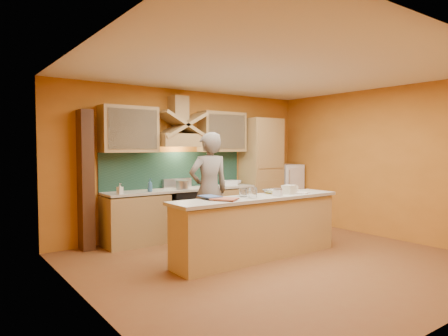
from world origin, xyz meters
TOP-DOWN VIEW (x-y plane):
  - floor at (0.00, 0.00)m, footprint 5.50×5.00m
  - ceiling at (0.00, 0.00)m, footprint 5.50×5.00m
  - wall_back at (0.00, 2.50)m, footprint 5.50×0.02m
  - wall_left at (-2.75, 0.00)m, footprint 0.02×5.00m
  - wall_right at (2.75, 0.00)m, footprint 0.02×5.00m
  - base_cabinet_left at (-1.25, 2.20)m, footprint 1.10×0.60m
  - base_cabinet_right at (0.65, 2.20)m, footprint 1.10×0.60m
  - counter_top at (-0.30, 2.20)m, footprint 3.00×0.62m
  - stove at (-0.30, 2.20)m, footprint 0.60×0.58m
  - backsplash at (-0.30, 2.48)m, footprint 3.00×0.03m
  - range_hood at (-0.30, 2.25)m, footprint 0.92×0.50m
  - hood_chimney at (-0.30, 2.35)m, footprint 0.30×0.30m
  - upper_cabinet_left at (-1.30, 2.33)m, footprint 1.00×0.35m
  - upper_cabinet_right at (0.70, 2.33)m, footprint 1.00×0.35m
  - pantry_column at (1.65, 2.20)m, footprint 0.80×0.60m
  - fridge at (2.40, 2.20)m, footprint 0.58×0.60m
  - trim_column_left at (-2.05, 2.35)m, footprint 0.20×0.30m
  - island_body at (-0.10, 0.30)m, footprint 2.80×0.55m
  - island_top at (-0.10, 0.30)m, footprint 2.90×0.62m
  - person at (-0.38, 1.22)m, footprint 0.76×0.55m
  - pot_large at (-0.39, 2.07)m, footprint 0.28×0.28m
  - pot_small at (-0.25, 2.27)m, footprint 0.25×0.25m
  - soap_bottle_a at (-1.60, 2.01)m, footprint 0.10×0.10m
  - soap_bottle_b at (-1.05, 2.04)m, footprint 0.12×0.12m
  - bowl_back at (1.01, 2.29)m, footprint 0.26×0.26m
  - dish_rack at (0.81, 2.20)m, footprint 0.32×0.28m
  - book_lower at (-0.89, 0.16)m, footprint 0.40×0.44m
  - book_upper at (-0.98, 0.48)m, footprint 0.24×0.32m
  - jar_large at (-0.30, 0.19)m, footprint 0.13×0.13m
  - jar_small at (-0.30, 0.40)m, footprint 0.13×0.13m
  - kitchen_scale at (0.17, 0.15)m, footprint 0.16×0.16m
  - mixing_bowl at (0.32, 0.46)m, footprint 0.30×0.30m
  - cloth at (0.74, 0.19)m, footprint 0.31×0.27m
  - grocery_bag_a at (0.53, 0.26)m, footprint 0.25×0.22m
  - grocery_bag_b at (0.75, 0.41)m, footprint 0.18×0.14m

SIDE VIEW (x-z plane):
  - floor at x=0.00m, z-range -0.01..0.01m
  - base_cabinet_left at x=-1.25m, z-range 0.00..0.86m
  - base_cabinet_right at x=0.65m, z-range 0.00..0.86m
  - island_body at x=-0.10m, z-range 0.00..0.88m
  - stove at x=-0.30m, z-range 0.00..0.90m
  - fridge at x=2.40m, z-range 0.00..1.30m
  - counter_top at x=-0.30m, z-range 0.88..0.92m
  - island_top at x=-0.10m, z-range 0.90..0.95m
  - cloth at x=0.74m, z-range 0.94..0.96m
  - bowl_back at x=1.01m, z-range 0.92..1.00m
  - book_lower at x=-0.89m, z-range 0.94..0.98m
  - dish_rack at x=0.81m, z-range 0.92..1.02m
  - person at x=-0.38m, z-range 0.00..1.94m
  - pot_small at x=-0.25m, z-range 0.90..1.04m
  - mixing_bowl at x=0.32m, z-range 0.94..1.01m
  - book_upper at x=-0.98m, z-range 0.97..0.99m
  - pot_large at x=-0.39m, z-range 0.90..1.07m
  - grocery_bag_b at x=0.75m, z-range 0.95..1.05m
  - kitchen_scale at x=0.17m, z-range 0.95..1.05m
  - jar_small at x=-0.30m, z-range 0.95..1.07m
  - soap_bottle_a at x=-1.60m, z-range 0.92..1.10m
  - grocery_bag_a at x=0.53m, z-range 0.95..1.08m
  - jar_large at x=-0.30m, z-range 0.95..1.11m
  - soap_bottle_b at x=-1.05m, z-range 0.92..1.15m
  - pantry_column at x=1.65m, z-range 0.00..2.30m
  - trim_column_left at x=-2.05m, z-range 0.00..2.30m
  - backsplash at x=-0.30m, z-range 0.90..1.60m
  - wall_back at x=0.00m, z-range 0.00..2.80m
  - wall_left at x=-2.75m, z-range 0.00..2.80m
  - wall_right at x=2.75m, z-range 0.00..2.80m
  - range_hood at x=-0.30m, z-range 1.70..1.94m
  - upper_cabinet_left at x=-1.30m, z-range 1.60..2.40m
  - upper_cabinet_right at x=0.70m, z-range 1.60..2.40m
  - hood_chimney at x=-0.30m, z-range 2.15..2.65m
  - ceiling at x=0.00m, z-range 2.79..2.80m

